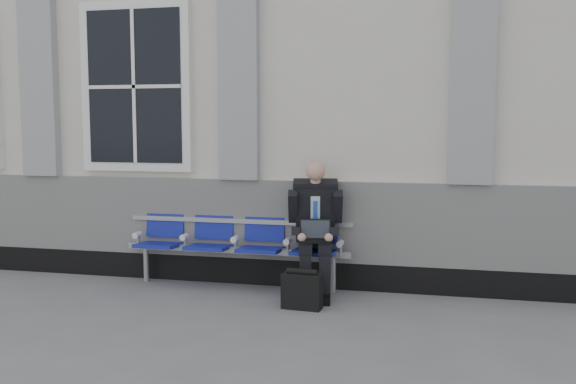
# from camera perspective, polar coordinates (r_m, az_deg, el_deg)

# --- Properties ---
(ground) EXTENTS (70.00, 70.00, 0.00)m
(ground) POSITION_cam_1_polar(r_m,az_deg,el_deg) (6.88, -21.04, -9.73)
(ground) COLOR slate
(ground) RESTS_ON ground
(station_building) EXTENTS (14.40, 4.40, 4.49)m
(station_building) POSITION_cam_1_polar(r_m,az_deg,el_deg) (9.70, -9.96, 8.34)
(station_building) COLOR beige
(station_building) RESTS_ON ground
(bench) EXTENTS (2.60, 0.47, 0.91)m
(bench) POSITION_cam_1_polar(r_m,az_deg,el_deg) (7.23, -4.58, -4.09)
(bench) COLOR #9EA0A3
(bench) RESTS_ON ground
(businessman) EXTENTS (0.62, 0.83, 1.44)m
(businessman) POSITION_cam_1_polar(r_m,az_deg,el_deg) (6.84, 2.44, -2.76)
(businessman) COLOR black
(businessman) RESTS_ON ground
(briefcase) EXTENTS (0.40, 0.20, 0.40)m
(briefcase) POSITION_cam_1_polar(r_m,az_deg,el_deg) (6.41, 1.25, -8.73)
(briefcase) COLOR black
(briefcase) RESTS_ON ground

